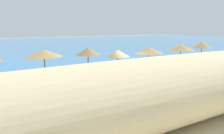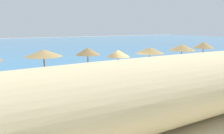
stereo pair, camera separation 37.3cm
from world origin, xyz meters
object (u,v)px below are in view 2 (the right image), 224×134
(beach_umbrella_4, at_px, (150,50))
(beach_umbrella_5, at_px, (182,47))
(lounge_chair_2, at_px, (101,77))
(beach_umbrella_1, at_px, (44,53))
(lounge_chair_0, at_px, (135,75))
(beach_ball, at_px, (5,101))
(beach_umbrella_6, at_px, (203,45))
(beach_umbrella_2, at_px, (88,51))
(beach_umbrella_3, at_px, (118,53))

(beach_umbrella_4, bearing_deg, beach_umbrella_5, -6.32)
(beach_umbrella_4, xyz_separation_m, lounge_chair_2, (-5.31, -0.77, -1.76))
(beach_umbrella_1, distance_m, lounge_chair_0, 7.39)
(beach_umbrella_5, xyz_separation_m, beach_ball, (-15.91, -1.92, -2.23))
(beach_umbrella_6, relative_size, lounge_chair_2, 1.66)
(beach_umbrella_1, relative_size, beach_umbrella_4, 1.08)
(beach_umbrella_2, bearing_deg, lounge_chair_0, -16.70)
(beach_umbrella_3, bearing_deg, beach_umbrella_1, -177.84)
(beach_umbrella_1, height_order, beach_umbrella_6, beach_umbrella_6)
(lounge_chair_2, bearing_deg, beach_ball, 80.85)
(beach_umbrella_1, xyz_separation_m, beach_umbrella_3, (6.21, 0.23, -0.41))
(lounge_chair_0, bearing_deg, beach_umbrella_6, -58.52)
(beach_umbrella_2, relative_size, lounge_chair_2, 1.64)
(beach_umbrella_2, bearing_deg, beach_umbrella_6, -0.28)
(beach_umbrella_2, distance_m, beach_umbrella_4, 6.23)
(beach_umbrella_1, relative_size, beach_umbrella_5, 1.04)
(beach_umbrella_4, height_order, beach_ball, beach_umbrella_4)
(lounge_chair_2, bearing_deg, beach_umbrella_2, 39.19)
(beach_umbrella_6, bearing_deg, beach_umbrella_4, 177.19)
(beach_umbrella_5, xyz_separation_m, lounge_chair_0, (-6.16, -0.98, -1.92))
(beach_umbrella_2, xyz_separation_m, beach_umbrella_5, (9.87, -0.13, -0.12))
(beach_umbrella_5, height_order, lounge_chair_0, beach_umbrella_5)
(beach_umbrella_4, bearing_deg, lounge_chair_2, -171.72)
(beach_umbrella_2, relative_size, beach_ball, 8.88)
(beach_umbrella_4, bearing_deg, beach_umbrella_2, -177.50)
(beach_umbrella_1, distance_m, beach_umbrella_4, 9.50)
(lounge_chair_0, bearing_deg, beach_umbrella_2, 98.38)
(lounge_chair_0, distance_m, lounge_chair_2, 2.87)
(beach_umbrella_5, distance_m, lounge_chair_0, 6.53)
(beach_umbrella_5, xyz_separation_m, beach_umbrella_6, (3.18, 0.07, 0.11))
(beach_umbrella_1, bearing_deg, beach_umbrella_4, 0.83)
(lounge_chair_0, distance_m, beach_ball, 9.80)
(beach_ball, bearing_deg, beach_umbrella_3, 15.09)
(lounge_chair_0, height_order, lounge_chair_2, lounge_chair_2)
(beach_umbrella_6, bearing_deg, lounge_chair_0, -173.61)
(beach_ball, bearing_deg, beach_umbrella_6, 5.95)
(beach_umbrella_1, xyz_separation_m, beach_umbrella_5, (13.14, -0.27, -0.17))
(beach_umbrella_2, distance_m, lounge_chair_0, 4.38)
(beach_umbrella_4, xyz_separation_m, lounge_chair_0, (-2.51, -1.38, -1.79))
(beach_umbrella_1, height_order, beach_umbrella_4, beach_umbrella_1)
(beach_umbrella_4, xyz_separation_m, beach_ball, (-12.26, -2.32, -2.10))
(beach_umbrella_2, xyz_separation_m, beach_umbrella_3, (2.93, 0.37, -0.37))
(beach_ball, bearing_deg, lounge_chair_0, 5.52)
(lounge_chair_0, bearing_deg, beach_ball, 120.60)
(beach_umbrella_6, distance_m, lounge_chair_2, 12.32)
(beach_umbrella_1, distance_m, beach_umbrella_6, 16.33)
(beach_umbrella_3, distance_m, lounge_chair_2, 2.75)
(beach_umbrella_1, relative_size, lounge_chair_0, 1.60)
(beach_umbrella_4, relative_size, beach_umbrella_6, 0.92)
(lounge_chair_0, xyz_separation_m, lounge_chair_2, (-2.80, 0.61, 0.03))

